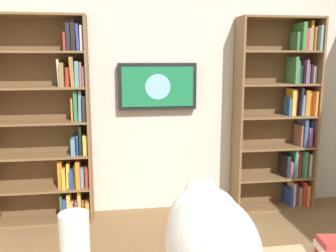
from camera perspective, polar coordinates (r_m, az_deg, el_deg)
wall_back at (r=3.80m, az=-1.15°, el=7.04°), size 4.52×0.06×2.70m
bookshelf_left at (r=4.04m, az=17.32°, el=1.45°), size 0.84×0.28×1.96m
bookshelf_right at (r=3.70m, az=-17.21°, el=-0.04°), size 0.92×0.28×1.95m
wall_mounted_tv at (r=3.71m, az=-1.62°, el=6.03°), size 0.78×0.07×0.46m
cat at (r=1.37m, az=6.32°, el=-16.44°), size 0.33×0.60×0.37m
paper_towel_roll at (r=1.48m, az=-14.00°, el=-17.23°), size 0.11×0.11×0.25m
coffee_mug at (r=1.59m, az=12.01°, el=-18.11°), size 0.08×0.08×0.10m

